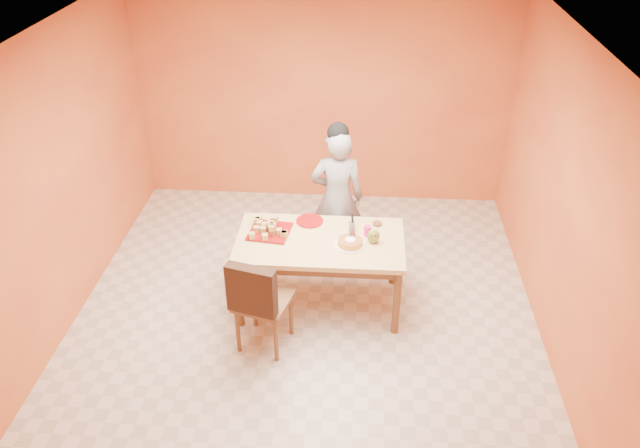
# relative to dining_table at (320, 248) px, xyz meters

# --- Properties ---
(floor) EXTENTS (5.00, 5.00, 0.00)m
(floor) POSITION_rel_dining_table_xyz_m (-0.13, -0.26, -0.67)
(floor) COLOR beige
(floor) RESTS_ON ground
(ceiling) EXTENTS (5.00, 5.00, 0.00)m
(ceiling) POSITION_rel_dining_table_xyz_m (-0.13, -0.26, 2.03)
(ceiling) COLOR silver
(ceiling) RESTS_ON wall_back
(wall_back) EXTENTS (4.50, 0.00, 4.50)m
(wall_back) POSITION_rel_dining_table_xyz_m (-0.13, 2.24, 0.68)
(wall_back) COLOR orange
(wall_back) RESTS_ON floor
(wall_left) EXTENTS (0.00, 5.00, 5.00)m
(wall_left) POSITION_rel_dining_table_xyz_m (-2.38, -0.26, 0.68)
(wall_left) COLOR orange
(wall_left) RESTS_ON floor
(wall_right) EXTENTS (0.00, 5.00, 5.00)m
(wall_right) POSITION_rel_dining_table_xyz_m (2.12, -0.26, 0.68)
(wall_right) COLOR orange
(wall_right) RESTS_ON floor
(dining_table) EXTENTS (1.60, 0.90, 0.76)m
(dining_table) POSITION_rel_dining_table_xyz_m (0.00, 0.00, 0.00)
(dining_table) COLOR #DAB372
(dining_table) RESTS_ON floor
(dining_chair) EXTENTS (0.57, 0.64, 1.00)m
(dining_chair) POSITION_rel_dining_table_xyz_m (-0.46, -0.64, -0.15)
(dining_chair) COLOR brown
(dining_chair) RESTS_ON floor
(pastry_pile) EXTENTS (0.34, 0.34, 0.11)m
(pastry_pile) POSITION_rel_dining_table_xyz_m (-0.49, 0.09, 0.17)
(pastry_pile) COLOR tan
(pastry_pile) RESTS_ON pastry_platter
(person) EXTENTS (0.58, 0.40, 1.55)m
(person) POSITION_rel_dining_table_xyz_m (0.13, 0.79, 0.11)
(person) COLOR gray
(person) RESTS_ON floor
(pastry_platter) EXTENTS (0.43, 0.43, 0.02)m
(pastry_platter) POSITION_rel_dining_table_xyz_m (-0.49, 0.09, 0.11)
(pastry_platter) COLOR maroon
(pastry_platter) RESTS_ON dining_table
(red_dinner_plate) EXTENTS (0.34, 0.34, 0.02)m
(red_dinner_plate) POSITION_rel_dining_table_xyz_m (-0.13, 0.32, 0.10)
(red_dinner_plate) COLOR maroon
(red_dinner_plate) RESTS_ON dining_table
(white_cake_plate) EXTENTS (0.37, 0.37, 0.01)m
(white_cake_plate) POSITION_rel_dining_table_xyz_m (0.29, -0.08, 0.10)
(white_cake_plate) COLOR white
(white_cake_plate) RESTS_ON dining_table
(sponge_cake) EXTENTS (0.28, 0.28, 0.05)m
(sponge_cake) POSITION_rel_dining_table_xyz_m (0.29, -0.08, 0.13)
(sponge_cake) COLOR gold
(sponge_cake) RESTS_ON white_cake_plate
(cake_server) EXTENTS (0.07, 0.27, 0.01)m
(cake_server) POSITION_rel_dining_table_xyz_m (0.30, 0.10, 0.17)
(cake_server) COLOR white
(cake_server) RESTS_ON sponge_cake
(egg_ornament) EXTENTS (0.14, 0.12, 0.15)m
(egg_ornament) POSITION_rel_dining_table_xyz_m (0.50, -0.02, 0.17)
(egg_ornament) COLOR olive
(egg_ornament) RESTS_ON dining_table
(magenta_glass) EXTENTS (0.08, 0.08, 0.10)m
(magenta_glass) POSITION_rel_dining_table_xyz_m (0.45, 0.11, 0.15)
(magenta_glass) COLOR #DE2188
(magenta_glass) RESTS_ON dining_table
(checker_tin) EXTENTS (0.10, 0.10, 0.03)m
(checker_tin) POSITION_rel_dining_table_xyz_m (0.55, 0.30, 0.11)
(checker_tin) COLOR #391B0F
(checker_tin) RESTS_ON dining_table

